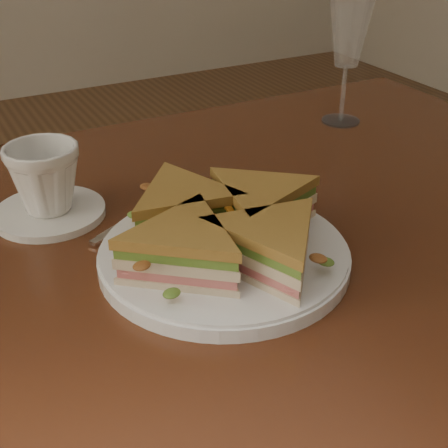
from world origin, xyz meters
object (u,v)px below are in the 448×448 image
coffee_cup (45,178)px  saucer (50,213)px  table (227,286)px  plate (224,256)px  sandwich_wedges (224,228)px  wine_glass (349,37)px  spoon (170,205)px  knife (147,212)px

coffee_cup → saucer: bearing=0.0°
table → plate: bearing=-120.6°
sandwich_wedges → wine_glass: bearing=37.4°
sandwich_wedges → spoon: bearing=90.6°
table → coffee_cup: 0.28m
plate → coffee_cup: coffee_cup is taller
spoon → saucer: bearing=171.4°
table → wine_glass: size_ratio=5.80×
wine_glass → saucer: bearing=-169.5°
saucer → spoon: bearing=-20.0°
sandwich_wedges → coffee_cup: size_ratio=3.35×
knife → coffee_cup: (-0.11, 0.05, 0.05)m
wine_glass → knife: bearing=-160.4°
table → saucer: 0.25m
wine_glass → spoon: bearing=-158.9°
wine_glass → coffee_cup: wine_glass is taller
plate → spoon: plate is taller
table → spoon: size_ratio=6.60×
sandwich_wedges → wine_glass: wine_glass is taller
coffee_cup → wine_glass: bearing=-7.1°
spoon → wine_glass: wine_glass is taller
spoon → saucer: (-0.15, 0.05, 0.00)m
spoon → saucer: size_ratio=1.28×
spoon → knife: bearing=-169.1°
sandwich_wedges → knife: (-0.03, 0.15, -0.04)m
wine_glass → saucer: wine_glass is taller
wine_glass → saucer: 0.57m
wine_glass → saucer: size_ratio=1.46×
saucer → wine_glass: bearing=10.5°
table → knife: (-0.08, 0.07, 0.10)m
sandwich_wedges → saucer: sandwich_wedges is taller
spoon → wine_glass: (0.40, 0.15, 0.14)m
plate → knife: size_ratio=1.45×
knife → saucer: bearing=127.2°
spoon → coffee_cup: coffee_cup is taller
knife → saucer: size_ratio=1.38×
table → wine_glass: bearing=32.5°
spoon → coffee_cup: 0.16m
plate → spoon: (-0.00, 0.15, -0.00)m
coffee_cup → spoon: bearing=-37.6°
wine_glass → saucer: (-0.54, -0.10, -0.14)m
table → wine_glass: wine_glass is taller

